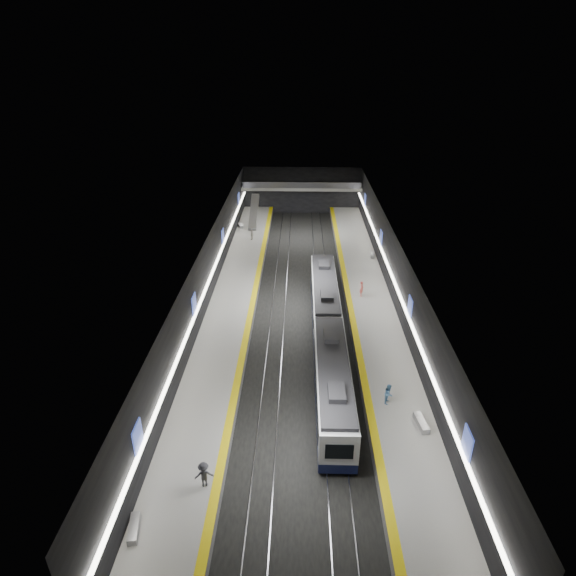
{
  "coord_description": "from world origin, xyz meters",
  "views": [
    {
      "loc": [
        -0.22,
        -46.83,
        25.73
      ],
      "look_at": [
        -1.46,
        0.59,
        2.2
      ],
      "focal_mm": 30.0,
      "sensor_mm": 36.0,
      "label": 1
    }
  ],
  "objects_px": {
    "bench_right_far": "(372,254)",
    "passenger_left_b": "(204,475)",
    "train": "(328,332)",
    "bench_right_near": "(421,423)",
    "passenger_right_b": "(389,394)",
    "bench_left_far": "(240,225)",
    "passenger_left_a": "(252,234)",
    "passenger_right_a": "(362,289)",
    "bench_left_near": "(134,528)",
    "escalator": "(254,212)"
  },
  "relations": [
    {
      "from": "bench_right_far",
      "to": "passenger_right_a",
      "type": "relative_size",
      "value": 1.07
    },
    {
      "from": "bench_right_far",
      "to": "passenger_right_b",
      "type": "bearing_deg",
      "value": -88.91
    },
    {
      "from": "passenger_right_b",
      "to": "passenger_left_a",
      "type": "bearing_deg",
      "value": 41.69
    },
    {
      "from": "bench_right_near",
      "to": "passenger_right_a",
      "type": "relative_size",
      "value": 1.15
    },
    {
      "from": "escalator",
      "to": "bench_right_near",
      "type": "relative_size",
      "value": 3.98
    },
    {
      "from": "bench_left_near",
      "to": "passenger_right_b",
      "type": "height_order",
      "value": "passenger_right_b"
    },
    {
      "from": "train",
      "to": "escalator",
      "type": "relative_size",
      "value": 3.76
    },
    {
      "from": "passenger_right_b",
      "to": "passenger_right_a",
      "type": "bearing_deg",
      "value": 20.53
    },
    {
      "from": "passenger_left_b",
      "to": "escalator",
      "type": "bearing_deg",
      "value": -100.46
    },
    {
      "from": "bench_left_far",
      "to": "passenger_left_a",
      "type": "height_order",
      "value": "passenger_left_a"
    },
    {
      "from": "bench_left_far",
      "to": "passenger_right_a",
      "type": "relative_size",
      "value": 1.14
    },
    {
      "from": "bench_left_near",
      "to": "passenger_left_b",
      "type": "xyz_separation_m",
      "value": [
        3.45,
        3.35,
        0.68
      ]
    },
    {
      "from": "passenger_left_a",
      "to": "passenger_right_a",
      "type": "bearing_deg",
      "value": 48.88
    },
    {
      "from": "passenger_left_a",
      "to": "bench_right_far",
      "type": "bearing_deg",
      "value": 81.2
    },
    {
      "from": "bench_right_far",
      "to": "passenger_right_a",
      "type": "distance_m",
      "value": 12.01
    },
    {
      "from": "passenger_right_b",
      "to": "train",
      "type": "bearing_deg",
      "value": 47.46
    },
    {
      "from": "bench_left_far",
      "to": "bench_right_far",
      "type": "height_order",
      "value": "bench_left_far"
    },
    {
      "from": "train",
      "to": "passenger_right_b",
      "type": "distance_m",
      "value": 9.44
    },
    {
      "from": "train",
      "to": "passenger_left_b",
      "type": "bearing_deg",
      "value": -117.1
    },
    {
      "from": "bench_right_far",
      "to": "passenger_left_b",
      "type": "xyz_separation_m",
      "value": [
        -15.55,
        -38.19,
        0.68
      ]
    },
    {
      "from": "bench_right_far",
      "to": "train",
      "type": "bearing_deg",
      "value": -101.82
    },
    {
      "from": "bench_right_near",
      "to": "passenger_right_b",
      "type": "height_order",
      "value": "passenger_right_b"
    },
    {
      "from": "bench_left_near",
      "to": "passenger_right_a",
      "type": "relative_size",
      "value": 1.1
    },
    {
      "from": "bench_left_near",
      "to": "passenger_left_a",
      "type": "bearing_deg",
      "value": 76.93
    },
    {
      "from": "bench_left_near",
      "to": "passenger_right_b",
      "type": "relative_size",
      "value": 1.14
    },
    {
      "from": "train",
      "to": "passenger_left_a",
      "type": "relative_size",
      "value": 18.84
    },
    {
      "from": "bench_left_far",
      "to": "passenger_right_b",
      "type": "xyz_separation_m",
      "value": [
        16.31,
        -41.18,
        0.6
      ]
    },
    {
      "from": "bench_left_near",
      "to": "passenger_right_b",
      "type": "distance_m",
      "value": 20.06
    },
    {
      "from": "escalator",
      "to": "bench_left_far",
      "type": "xyz_separation_m",
      "value": [
        -2.0,
        -1.75,
        -1.66
      ]
    },
    {
      "from": "escalator",
      "to": "bench_right_near",
      "type": "distance_m",
      "value": 48.34
    },
    {
      "from": "passenger_right_b",
      "to": "passenger_left_a",
      "type": "distance_m",
      "value": 38.3
    },
    {
      "from": "bench_right_far",
      "to": "passenger_left_b",
      "type": "relative_size",
      "value": 1.02
    },
    {
      "from": "escalator",
      "to": "passenger_left_a",
      "type": "bearing_deg",
      "value": -87.41
    },
    {
      "from": "passenger_right_a",
      "to": "bench_left_near",
      "type": "bearing_deg",
      "value": 158.98
    },
    {
      "from": "bench_right_far",
      "to": "passenger_right_a",
      "type": "height_order",
      "value": "passenger_right_a"
    },
    {
      "from": "bench_right_near",
      "to": "escalator",
      "type": "bearing_deg",
      "value": 101.19
    },
    {
      "from": "bench_left_near",
      "to": "passenger_right_b",
      "type": "xyz_separation_m",
      "value": [
        16.31,
        11.67,
        0.61
      ]
    },
    {
      "from": "passenger_left_a",
      "to": "passenger_right_b",
      "type": "bearing_deg",
      "value": 31.77
    },
    {
      "from": "passenger_left_b",
      "to": "bench_right_far",
      "type": "bearing_deg",
      "value": -124.24
    },
    {
      "from": "train",
      "to": "bench_right_near",
      "type": "xyz_separation_m",
      "value": [
        6.32,
        -10.93,
        -0.95
      ]
    },
    {
      "from": "train",
      "to": "bench_right_far",
      "type": "relative_size",
      "value": 16.1
    },
    {
      "from": "bench_right_near",
      "to": "passenger_left_b",
      "type": "xyz_separation_m",
      "value": [
        -14.87,
        -5.78,
        0.67
      ]
    },
    {
      "from": "bench_left_near",
      "to": "passenger_right_a",
      "type": "bearing_deg",
      "value": 51.22
    },
    {
      "from": "passenger_right_b",
      "to": "passenger_left_b",
      "type": "distance_m",
      "value": 15.32
    },
    {
      "from": "bench_right_near",
      "to": "passenger_right_b",
      "type": "distance_m",
      "value": 3.29
    },
    {
      "from": "bench_right_far",
      "to": "passenger_right_b",
      "type": "height_order",
      "value": "passenger_right_b"
    },
    {
      "from": "escalator",
      "to": "passenger_right_b",
      "type": "bearing_deg",
      "value": -71.57
    },
    {
      "from": "bench_left_far",
      "to": "passenger_left_a",
      "type": "relative_size",
      "value": 1.25
    },
    {
      "from": "escalator",
      "to": "bench_left_near",
      "type": "xyz_separation_m",
      "value": [
        -2.0,
        -54.6,
        -1.66
      ]
    },
    {
      "from": "bench_right_far",
      "to": "passenger_left_b",
      "type": "bearing_deg",
      "value": -105.92
    }
  ]
}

